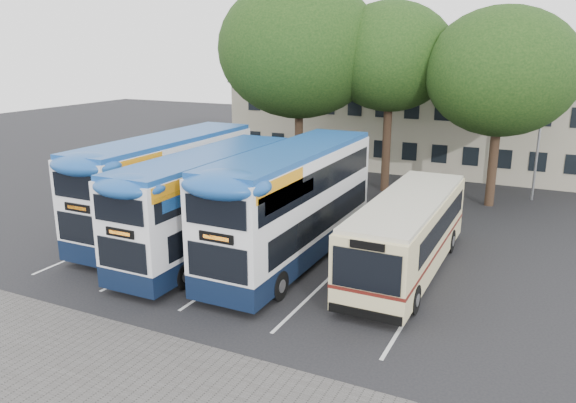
{
  "coord_description": "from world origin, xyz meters",
  "views": [
    {
      "loc": [
        7.06,
        -14.3,
        8.57
      ],
      "look_at": [
        -2.37,
        5.0,
        2.61
      ],
      "focal_mm": 35.0,
      "sensor_mm": 36.0,
      "label": 1
    }
  ],
  "objects_px": {
    "tree_mid": "(391,57)",
    "bus_dd_mid": "(208,199)",
    "tree_left": "(299,49)",
    "bus_dd_left": "(169,181)",
    "lamp_post": "(542,111)",
    "tree_right": "(502,72)",
    "bus_dd_right": "(293,200)",
    "bus_single": "(408,230)"
  },
  "relations": [
    {
      "from": "bus_dd_mid",
      "to": "tree_left",
      "type": "bearing_deg",
      "value": 97.48
    },
    {
      "from": "tree_mid",
      "to": "bus_dd_right",
      "type": "bearing_deg",
      "value": -90.32
    },
    {
      "from": "tree_right",
      "to": "bus_single",
      "type": "bearing_deg",
      "value": -98.58
    },
    {
      "from": "bus_dd_right",
      "to": "bus_single",
      "type": "height_order",
      "value": "bus_dd_right"
    },
    {
      "from": "lamp_post",
      "to": "tree_left",
      "type": "distance_m",
      "value": 14.21
    },
    {
      "from": "bus_dd_left",
      "to": "bus_dd_right",
      "type": "xyz_separation_m",
      "value": [
        6.72,
        -0.61,
        0.05
      ]
    },
    {
      "from": "tree_right",
      "to": "bus_dd_left",
      "type": "xyz_separation_m",
      "value": [
        -13.0,
        -11.62,
        -4.74
      ]
    },
    {
      "from": "bus_dd_left",
      "to": "bus_dd_mid",
      "type": "distance_m",
      "value": 3.6
    },
    {
      "from": "lamp_post",
      "to": "bus_dd_right",
      "type": "xyz_separation_m",
      "value": [
        -8.37,
        -14.5,
        -2.51
      ]
    },
    {
      "from": "tree_left",
      "to": "tree_mid",
      "type": "height_order",
      "value": "tree_left"
    },
    {
      "from": "tree_mid",
      "to": "bus_dd_left",
      "type": "relative_size",
      "value": 1.01
    },
    {
      "from": "tree_mid",
      "to": "tree_left",
      "type": "bearing_deg",
      "value": -165.06
    },
    {
      "from": "bus_dd_mid",
      "to": "bus_single",
      "type": "xyz_separation_m",
      "value": [
        8.03,
        1.76,
        -0.69
      ]
    },
    {
      "from": "tree_mid",
      "to": "tree_right",
      "type": "bearing_deg",
      "value": -6.14
    },
    {
      "from": "tree_mid",
      "to": "tree_right",
      "type": "xyz_separation_m",
      "value": [
        6.21,
        -0.67,
        -0.7
      ]
    },
    {
      "from": "tree_mid",
      "to": "bus_dd_mid",
      "type": "height_order",
      "value": "tree_mid"
    },
    {
      "from": "tree_right",
      "to": "tree_mid",
      "type": "bearing_deg",
      "value": 173.86
    },
    {
      "from": "tree_left",
      "to": "bus_dd_left",
      "type": "bearing_deg",
      "value": -98.4
    },
    {
      "from": "tree_left",
      "to": "bus_dd_left",
      "type": "distance_m",
      "value": 12.5
    },
    {
      "from": "tree_right",
      "to": "bus_dd_left",
      "type": "relative_size",
      "value": 0.97
    },
    {
      "from": "lamp_post",
      "to": "bus_single",
      "type": "xyz_separation_m",
      "value": [
        -3.81,
        -13.68,
        -3.38
      ]
    },
    {
      "from": "lamp_post",
      "to": "bus_dd_left",
      "type": "height_order",
      "value": "lamp_post"
    },
    {
      "from": "tree_right",
      "to": "bus_single",
      "type": "distance_m",
      "value": 12.82
    },
    {
      "from": "lamp_post",
      "to": "bus_dd_mid",
      "type": "bearing_deg",
      "value": -127.49
    },
    {
      "from": "bus_dd_left",
      "to": "bus_dd_right",
      "type": "distance_m",
      "value": 6.75
    },
    {
      "from": "tree_mid",
      "to": "bus_single",
      "type": "relative_size",
      "value": 1.1
    },
    {
      "from": "bus_dd_left",
      "to": "bus_dd_mid",
      "type": "xyz_separation_m",
      "value": [
        3.25,
        -1.55,
        -0.13
      ]
    },
    {
      "from": "tree_right",
      "to": "bus_dd_mid",
      "type": "distance_m",
      "value": 17.1
    },
    {
      "from": "tree_mid",
      "to": "bus_dd_mid",
      "type": "distance_m",
      "value": 15.34
    },
    {
      "from": "tree_mid",
      "to": "bus_single",
      "type": "distance_m",
      "value": 14.33
    },
    {
      "from": "lamp_post",
      "to": "bus_single",
      "type": "distance_m",
      "value": 14.6
    },
    {
      "from": "bus_single",
      "to": "tree_left",
      "type": "bearing_deg",
      "value": 132.1
    },
    {
      "from": "lamp_post",
      "to": "bus_dd_mid",
      "type": "distance_m",
      "value": 19.65
    },
    {
      "from": "bus_dd_left",
      "to": "tree_mid",
      "type": "bearing_deg",
      "value": 61.06
    },
    {
      "from": "bus_dd_left",
      "to": "bus_single",
      "type": "distance_m",
      "value": 11.31
    },
    {
      "from": "tree_mid",
      "to": "bus_single",
      "type": "xyz_separation_m",
      "value": [
        4.48,
        -12.09,
        -6.26
      ]
    },
    {
      "from": "tree_left",
      "to": "bus_dd_right",
      "type": "distance_m",
      "value": 13.89
    },
    {
      "from": "bus_dd_right",
      "to": "tree_right",
      "type": "bearing_deg",
      "value": 62.83
    },
    {
      "from": "bus_dd_mid",
      "to": "tree_mid",
      "type": "bearing_deg",
      "value": 75.62
    },
    {
      "from": "bus_dd_left",
      "to": "bus_dd_mid",
      "type": "relative_size",
      "value": 1.05
    },
    {
      "from": "tree_left",
      "to": "bus_single",
      "type": "distance_m",
      "value": 15.91
    },
    {
      "from": "lamp_post",
      "to": "bus_single",
      "type": "bearing_deg",
      "value": -105.57
    }
  ]
}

